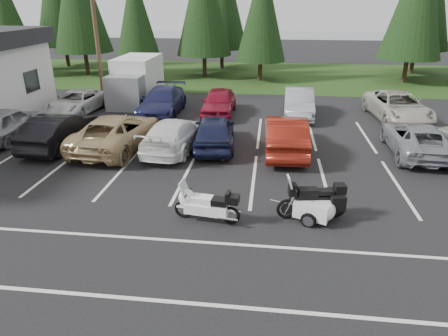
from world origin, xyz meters
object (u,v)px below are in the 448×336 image
Objects in this scene: car_near_6 at (417,139)px; car_far_0 at (77,102)px; touring_motorcycle at (207,202)px; adventure_motorcycle at (313,197)px; car_near_0 at (7,123)px; car_near_5 at (285,134)px; car_far_3 at (299,103)px; box_truck at (134,81)px; car_near_2 at (117,132)px; car_near_3 at (174,135)px; car_far_2 at (219,102)px; cargo_trailer at (313,211)px; car_near_1 at (59,131)px; utility_pole at (96,30)px; car_near_4 at (214,131)px; car_far_4 at (398,106)px; car_far_1 at (162,102)px.

car_near_6 reaches higher than car_far_0.
touring_motorcycle is 3.31m from adventure_motorcycle.
car_near_0 reaches higher than car_near_6.
car_near_5 is 1.07× the size of car_far_3.
car_near_5 is (9.74, -8.27, -0.61)m from box_truck.
car_far_3 is (8.64, 6.62, -0.01)m from car_near_2.
car_far_2 is at bearing -95.43° from car_near_3.
cargo_trailer is (-5.09, -6.58, -0.34)m from car_near_6.
car_near_2 is 10.21m from cargo_trailer.
utility_pole is at bearing -78.81° from car_near_1.
car_far_0 is at bearing -25.33° from car_near_5.
car_near_4 is 0.90× the size of car_near_5.
car_far_2 is at bearing -147.12° from car_near_0.
adventure_motorcycle is (4.51, -11.88, -0.02)m from car_far_2.
box_truck is at bearing 166.55° from car_far_4.
utility_pole is at bearing 168.94° from car_far_4.
adventure_motorcycle is (0.71, -5.94, -0.09)m from car_near_5.
car_near_4 is at bearing 3.80° from car_near_6.
car_near_1 is 1.94× the size of adventure_motorcycle.
car_near_2 is 4.49m from car_near_4.
car_far_2 is 12.71m from adventure_motorcycle.
box_truck is at bearing 147.42° from cargo_trailer.
car_near_2 reaches higher than car_far_3.
touring_motorcycle is at bearing 145.23° from car_near_1.
car_near_6 is 2.15× the size of touring_motorcycle.
box_truck is 10.89m from car_far_3.
car_near_0 is 1.05× the size of car_near_4.
box_truck is 0.98× the size of car_near_2.
car_far_3 is at bearing 110.42° from cargo_trailer.
car_far_0 is (-4.74, 5.82, -0.13)m from car_near_2.
car_near_2 is 10.08m from adventure_motorcycle.
utility_pole is at bearing 153.79° from car_far_1.
car_far_3 is (12.68, -1.55, -3.91)m from utility_pole.
box_truck is 3.75m from car_far_1.
car_near_4 is at bearing -177.49° from car_near_0.
car_far_4 is at bearing 0.49° from car_far_2.
box_truck reaches higher than car_near_3.
car_far_3 is at bearing -137.36° from car_near_2.
touring_motorcycle is 1.51× the size of cargo_trailer.
utility_pole is 1.88× the size of car_near_0.
car_near_2 is at bearing 2.50° from car_near_4.
car_near_5 reaches higher than adventure_motorcycle.
car_near_3 is at bearing -175.08° from car_near_1.
adventure_motorcycle reaches higher than car_near_3.
utility_pole is at bearing 77.84° from car_far_0.
adventure_motorcycle is at bearing -56.61° from car_far_1.
adventure_motorcycle is at bearing 53.77° from car_near_6.
car_near_5 is at bearing 76.51° from touring_motorcycle.
car_far_4 is (13.70, 0.47, -0.00)m from car_far_1.
car_near_6 is at bearing -48.20° from car_far_3.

